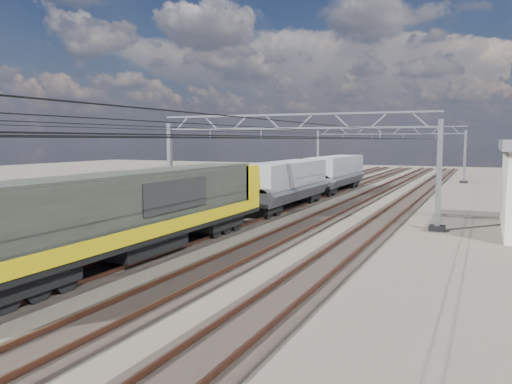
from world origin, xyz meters
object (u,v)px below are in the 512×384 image
at_px(locomotive, 140,209).
at_px(hopper_wagon_lead, 285,181).
at_px(catenary_gantry_far, 387,151).
at_px(hopper_wagon_mid, 336,171).
at_px(catenary_gantry_mid, 288,162).

height_order(locomotive, hopper_wagon_lead, locomotive).
distance_m(catenary_gantry_far, hopper_wagon_mid, 17.54).
bearing_deg(catenary_gantry_mid, locomotive, -98.59).
distance_m(catenary_gantry_mid, catenary_gantry_far, 36.00).
xyz_separation_m(catenary_gantry_far, hopper_wagon_lead, (-2.00, -31.54, -1.67)).
height_order(locomotive, hopper_wagon_mid, locomotive).
bearing_deg(locomotive, hopper_wagon_lead, 90.00).
relative_size(catenary_gantry_far, locomotive, 0.94).
distance_m(locomotive, hopper_wagon_lead, 17.70).
distance_m(catenary_gantry_far, hopper_wagon_lead, 31.65).
xyz_separation_m(catenary_gantry_far, locomotive, (-2.00, -49.24, -1.58)).
bearing_deg(hopper_wagon_lead, locomotive, -90.00).
bearing_deg(hopper_wagon_lead, catenary_gantry_mid, -65.83).
xyz_separation_m(catenary_gantry_mid, hopper_wagon_mid, (-2.00, 18.66, -1.67)).
bearing_deg(locomotive, catenary_gantry_mid, 81.41).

